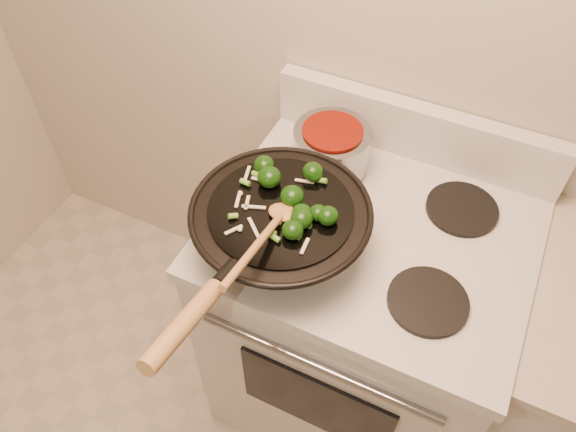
% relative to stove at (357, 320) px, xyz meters
% --- Properties ---
extents(stove, '(0.78, 0.67, 1.08)m').
position_rel_stove_xyz_m(stove, '(0.00, 0.00, 0.00)').
color(stove, silver).
rests_on(stove, ground).
extents(wok, '(0.41, 0.68, 0.25)m').
position_rel_stove_xyz_m(wok, '(-0.18, -0.16, 0.53)').
color(wok, black).
rests_on(wok, stove).
extents(stirfry, '(0.26, 0.26, 0.05)m').
position_rel_stove_xyz_m(stirfry, '(-0.16, -0.12, 0.61)').
color(stirfry, black).
rests_on(stirfry, wok).
extents(wooden_spoon, '(0.07, 0.30, 0.10)m').
position_rel_stove_xyz_m(wooden_spoon, '(-0.16, -0.25, 0.62)').
color(wooden_spoon, '#A47240').
rests_on(wooden_spoon, wok).
extents(saucepan, '(0.20, 0.31, 0.12)m').
position_rel_stove_xyz_m(saucepan, '(-0.18, 0.15, 0.52)').
color(saucepan, gray).
rests_on(saucepan, stove).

